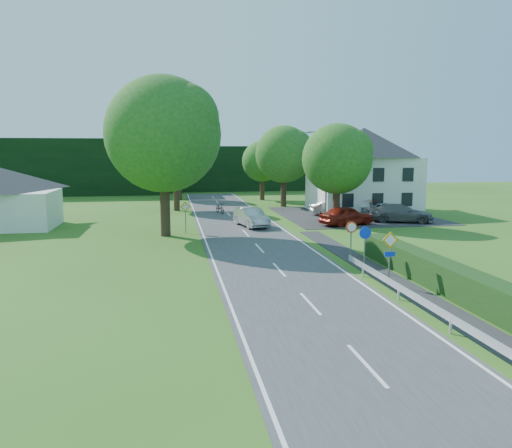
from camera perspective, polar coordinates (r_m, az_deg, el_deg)
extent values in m
plane|color=#315518|center=(15.47, 12.49, -15.57)|extent=(160.00, 160.00, 0.00)
cube|color=#3B3B3D|center=(34.09, -0.19, -2.16)|extent=(7.00, 80.00, 0.04)
cube|color=#27272A|center=(19.34, 24.16, -11.11)|extent=(1.50, 44.00, 0.04)
cube|color=#27272A|center=(49.66, 11.09, 0.99)|extent=(14.00, 16.00, 0.04)
cube|color=white|center=(33.71, -5.65, -2.27)|extent=(0.12, 80.00, 0.01)
cube|color=white|center=(34.75, 5.10, -1.95)|extent=(0.12, 80.00, 0.01)
cube|color=black|center=(78.40, -26.44, 5.83)|extent=(44.00, 6.00, 8.00)
cube|color=black|center=(80.26, 0.07, 6.37)|extent=(30.00, 5.00, 7.00)
cube|color=white|center=(52.90, 12.06, 4.43)|extent=(10.00, 8.00, 5.60)
pyramid|color=#27262B|center=(52.80, 12.20, 9.09)|extent=(10.60, 8.40, 3.00)
cylinder|color=slate|center=(45.24, 8.04, 5.42)|extent=(0.16, 0.16, 8.00)
cylinder|color=slate|center=(44.99, 7.16, 10.39)|extent=(1.70, 0.10, 0.10)
cube|color=slate|center=(44.73, 6.03, 10.36)|extent=(0.50, 0.18, 0.12)
cylinder|color=slate|center=(23.76, 14.98, -4.16)|extent=(0.07, 0.07, 2.40)
cube|color=orange|center=(23.55, 15.11, -1.79)|extent=(0.78, 0.04, 0.78)
cube|color=white|center=(23.55, 15.11, -1.79)|extent=(0.57, 0.05, 0.57)
cube|color=#0D31D0|center=(23.66, 15.05, -3.34)|extent=(0.50, 0.04, 0.22)
cylinder|color=slate|center=(26.48, 12.29, -3.02)|extent=(0.07, 0.07, 2.20)
cylinder|color=#0D31D0|center=(26.28, 12.38, -1.00)|extent=(0.64, 0.04, 0.64)
cylinder|color=slate|center=(28.31, 10.79, -2.24)|extent=(0.07, 0.07, 2.20)
cylinder|color=red|center=(28.12, 10.86, -0.35)|extent=(0.64, 0.04, 0.64)
cylinder|color=white|center=(28.11, 10.87, -0.36)|extent=(0.48, 0.04, 0.48)
cylinder|color=slate|center=(38.42, -8.06, 0.58)|extent=(0.07, 0.07, 2.20)
cube|color=orange|center=(38.28, -8.09, 1.98)|extent=(0.78, 0.04, 0.78)
cube|color=white|center=(38.28, -8.09, 1.98)|extent=(0.57, 0.05, 0.57)
imported|color=#A6A6AA|center=(41.20, -0.55, 0.78)|extent=(2.58, 4.95, 1.55)
imported|color=black|center=(50.28, -4.12, 1.87)|extent=(1.23, 2.23, 1.11)
imported|color=maroon|center=(42.70, 10.30, 0.96)|extent=(5.14, 3.33, 1.63)
imported|color=silver|center=(49.37, 8.64, 1.83)|extent=(4.19, 1.54, 1.37)
imported|color=#56565B|center=(45.65, 16.23, 1.21)|extent=(5.92, 4.00, 1.59)
imported|color=silver|center=(49.78, 14.36, 1.67)|extent=(4.98, 3.03, 1.29)
imported|color=#B2330E|center=(48.18, 12.94, 1.77)|extent=(2.23, 2.26, 1.73)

